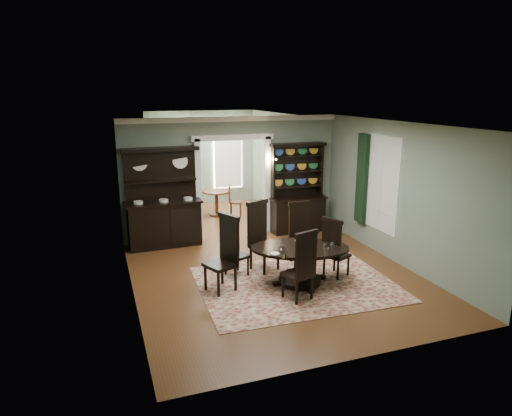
{
  "coord_description": "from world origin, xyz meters",
  "views": [
    {
      "loc": [
        -3.19,
        -7.81,
        3.61
      ],
      "look_at": [
        -0.23,
        0.6,
        1.31
      ],
      "focal_mm": 32.0,
      "sensor_mm": 36.0,
      "label": 1
    }
  ],
  "objects_px": {
    "welsh_dresser": "(297,200)",
    "sideboard": "(164,212)",
    "dining_table": "(300,258)",
    "parlor_table": "(217,199)"
  },
  "relations": [
    {
      "from": "sideboard",
      "to": "welsh_dresser",
      "type": "distance_m",
      "value": 3.47
    },
    {
      "from": "dining_table",
      "to": "welsh_dresser",
      "type": "height_order",
      "value": "welsh_dresser"
    },
    {
      "from": "dining_table",
      "to": "sideboard",
      "type": "height_order",
      "value": "sideboard"
    },
    {
      "from": "parlor_table",
      "to": "sideboard",
      "type": "bearing_deg",
      "value": -130.29
    },
    {
      "from": "welsh_dresser",
      "to": "parlor_table",
      "type": "xyz_separation_m",
      "value": [
        -1.61,
        2.17,
        -0.35
      ]
    },
    {
      "from": "welsh_dresser",
      "to": "parlor_table",
      "type": "bearing_deg",
      "value": 126.93
    },
    {
      "from": "dining_table",
      "to": "parlor_table",
      "type": "distance_m",
      "value": 5.3
    },
    {
      "from": "sideboard",
      "to": "parlor_table",
      "type": "relative_size",
      "value": 2.89
    },
    {
      "from": "welsh_dresser",
      "to": "sideboard",
      "type": "bearing_deg",
      "value": -179.37
    },
    {
      "from": "sideboard",
      "to": "parlor_table",
      "type": "xyz_separation_m",
      "value": [
        1.86,
        2.19,
        -0.33
      ]
    }
  ]
}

